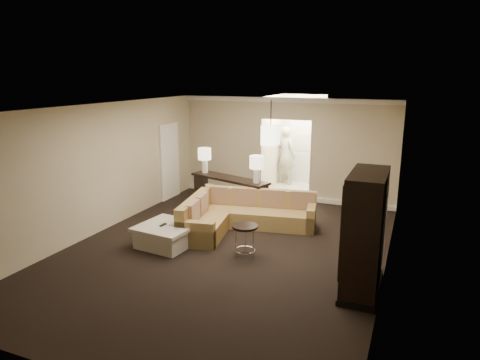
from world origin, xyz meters
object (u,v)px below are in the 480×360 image
at_px(sectional_sofa, 239,215).
at_px(drink_table, 245,234).
at_px(coffee_table, 167,235).
at_px(person, 286,152).
at_px(console_table, 230,191).
at_px(armoire, 364,235).

height_order(sectional_sofa, drink_table, sectional_sofa).
height_order(sectional_sofa, coffee_table, sectional_sofa).
bearing_deg(person, drink_table, 118.53).
distance_m(console_table, person, 3.31).
xyz_separation_m(armoire, person, (-3.14, 6.24, 0.08)).
xyz_separation_m(sectional_sofa, person, (-0.24, 4.38, 0.69)).
xyz_separation_m(coffee_table, drink_table, (1.65, 0.12, 0.22)).
height_order(sectional_sofa, console_table, console_table).
height_order(console_table, drink_table, console_table).
relative_size(coffee_table, armoire, 0.61).
bearing_deg(coffee_table, armoire, -5.94).
bearing_deg(drink_table, console_table, 119.78).
relative_size(sectional_sofa, console_table, 1.23).
relative_size(sectional_sofa, coffee_table, 2.36).
distance_m(console_table, drink_table, 2.87).
bearing_deg(sectional_sofa, console_table, 113.09).
height_order(armoire, person, person).
height_order(coffee_table, armoire, armoire).
bearing_deg(coffee_table, person, 82.75).
distance_m(sectional_sofa, person, 4.44).
bearing_deg(armoire, person, 116.71).
relative_size(sectional_sofa, drink_table, 4.58).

